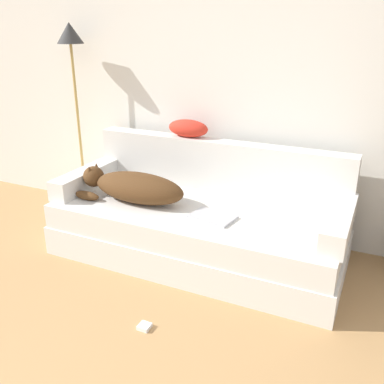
# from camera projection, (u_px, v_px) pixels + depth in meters

# --- Properties ---
(wall_back) EXTENTS (7.54, 0.06, 2.70)m
(wall_back) POSITION_uv_depth(u_px,v_px,m) (218.00, 63.00, 3.27)
(wall_back) COLOR silver
(wall_back) RESTS_ON ground_plane
(couch) EXTENTS (2.10, 0.93, 0.40)m
(couch) POSITION_uv_depth(u_px,v_px,m) (197.00, 232.00, 3.15)
(couch) COLOR silver
(couch) RESTS_ON ground_plane
(couch_backrest) EXTENTS (2.06, 0.15, 0.40)m
(couch_backrest) POSITION_uv_depth(u_px,v_px,m) (218.00, 166.00, 3.34)
(couch_backrest) COLOR silver
(couch_backrest) RESTS_ON couch
(couch_arm_left) EXTENTS (0.15, 0.74, 0.15)m
(couch_arm_left) POSITION_uv_depth(u_px,v_px,m) (87.00, 178.00, 3.43)
(couch_arm_left) COLOR silver
(couch_arm_left) RESTS_ON couch
(couch_arm_right) EXTENTS (0.15, 0.74, 0.15)m
(couch_arm_right) POSITION_uv_depth(u_px,v_px,m) (339.00, 222.00, 2.67)
(couch_arm_right) COLOR silver
(couch_arm_right) RESTS_ON couch
(dog) EXTENTS (0.85, 0.31, 0.24)m
(dog) POSITION_uv_depth(u_px,v_px,m) (134.00, 187.00, 3.14)
(dog) COLOR #513319
(dog) RESTS_ON couch
(laptop) EXTENTS (0.32, 0.24, 0.02)m
(laptop) POSITION_uv_depth(u_px,v_px,m) (213.00, 217.00, 2.90)
(laptop) COLOR #B7B7BC
(laptop) RESTS_ON couch
(throw_pillow) EXTENTS (0.33, 0.16, 0.14)m
(throw_pillow) POSITION_uv_depth(u_px,v_px,m) (188.00, 128.00, 3.36)
(throw_pillow) COLOR red
(throw_pillow) RESTS_ON couch_backrest
(floor_lamp) EXTENTS (0.26, 0.26, 1.64)m
(floor_lamp) POSITION_uv_depth(u_px,v_px,m) (73.00, 71.00, 3.60)
(floor_lamp) COLOR tan
(floor_lamp) RESTS_ON ground_plane
(power_adapter) EXTENTS (0.07, 0.07, 0.02)m
(power_adapter) POSITION_uv_depth(u_px,v_px,m) (145.00, 326.00, 2.44)
(power_adapter) COLOR white
(power_adapter) RESTS_ON ground_plane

